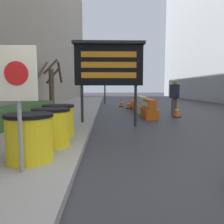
# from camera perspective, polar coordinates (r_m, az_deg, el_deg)

# --- Properties ---
(ground_plane) EXTENTS (120.00, 120.00, 0.00)m
(ground_plane) POSITION_cam_1_polar(r_m,az_deg,el_deg) (3.18, -10.82, -19.62)
(ground_plane) COLOR #2D2D33
(hedge_strip) EXTENTS (0.90, 7.27, 0.57)m
(hedge_strip) POSITION_cam_1_polar(r_m,az_deg,el_deg) (8.91, -23.55, -0.37)
(hedge_strip) COLOR #335628
(hedge_strip) RESTS_ON sidewalk_left
(bare_tree) EXTENTS (1.43, 1.39, 2.95)m
(bare_tree) POSITION_cam_1_polar(r_m,az_deg,el_deg) (13.20, -15.55, 7.19)
(bare_tree) COLOR #4C3D2D
(bare_tree) RESTS_ON sidewalk_left
(barrel_drum_foreground) EXTENTS (0.80, 0.80, 0.81)m
(barrel_drum_foreground) POSITION_cam_1_polar(r_m,az_deg,el_deg) (3.98, -20.73, -6.20)
(barrel_drum_foreground) COLOR yellow
(barrel_drum_foreground) RESTS_ON sidewalk_left
(barrel_drum_middle) EXTENTS (0.80, 0.80, 0.81)m
(barrel_drum_middle) POSITION_cam_1_polar(r_m,az_deg,el_deg) (4.83, -15.54, -3.85)
(barrel_drum_middle) COLOR yellow
(barrel_drum_middle) RESTS_ON sidewalk_left
(barrel_drum_back) EXTENTS (0.80, 0.80, 0.81)m
(barrel_drum_back) POSITION_cam_1_polar(r_m,az_deg,el_deg) (5.76, -13.76, -2.18)
(barrel_drum_back) COLOR yellow
(barrel_drum_back) RESTS_ON sidewalk_left
(warning_sign) EXTENTS (0.56, 0.08, 1.83)m
(warning_sign) POSITION_cam_1_polar(r_m,az_deg,el_deg) (3.39, -23.45, 6.49)
(warning_sign) COLOR gray
(warning_sign) RESTS_ON sidewalk_left
(message_board) EXTENTS (2.53, 0.36, 2.99)m
(message_board) POSITION_cam_1_polar(r_m,az_deg,el_deg) (7.88, -0.84, 12.30)
(message_board) COLOR #28282B
(message_board) RESTS_ON ground_plane
(jersey_barrier_orange_far) EXTENTS (0.54, 1.64, 0.86)m
(jersey_barrier_orange_far) POSITION_cam_1_polar(r_m,az_deg,el_deg) (10.17, 9.66, 0.59)
(jersey_barrier_orange_far) COLOR orange
(jersey_barrier_orange_far) RESTS_ON ground_plane
(jersey_barrier_cream) EXTENTS (0.51, 2.16, 0.91)m
(jersey_barrier_cream) POSITION_cam_1_polar(r_m,az_deg,el_deg) (12.41, 7.63, 1.74)
(jersey_barrier_cream) COLOR beige
(jersey_barrier_cream) RESTS_ON ground_plane
(jersey_barrier_orange_near) EXTENTS (0.58, 1.77, 0.79)m
(jersey_barrier_orange_near) POSITION_cam_1_polar(r_m,az_deg,el_deg) (14.53, 6.28, 2.22)
(jersey_barrier_orange_near) COLOR orange
(jersey_barrier_orange_near) RESTS_ON ground_plane
(traffic_cone_near) EXTENTS (0.35, 0.35, 0.63)m
(traffic_cone_near) POSITION_cam_1_polar(r_m,az_deg,el_deg) (14.49, 4.35, 2.07)
(traffic_cone_near) COLOR black
(traffic_cone_near) RESTS_ON ground_plane
(traffic_cone_mid) EXTENTS (0.33, 0.33, 0.59)m
(traffic_cone_mid) POSITION_cam_1_polar(r_m,az_deg,el_deg) (15.96, 2.51, 2.40)
(traffic_cone_mid) COLOR black
(traffic_cone_mid) RESTS_ON ground_plane
(traffic_cone_far) EXTENTS (0.33, 0.33, 0.60)m
(traffic_cone_far) POSITION_cam_1_polar(r_m,az_deg,el_deg) (10.74, 16.52, 0.24)
(traffic_cone_far) COLOR black
(traffic_cone_far) RESTS_ON ground_plane
(traffic_light_near_curb) EXTENTS (0.28, 0.44, 3.68)m
(traffic_light_near_curb) POSITION_cam_1_polar(r_m,az_deg,el_deg) (18.65, -1.89, 10.31)
(traffic_light_near_curb) COLOR #2D2D30
(traffic_light_near_curb) RESTS_ON ground_plane
(pedestrian_worker) EXTENTS (0.55, 0.46, 1.80)m
(pedestrian_worker) POSITION_cam_1_polar(r_m,az_deg,el_deg) (11.70, 16.02, 4.52)
(pedestrian_worker) COLOR #514C42
(pedestrian_worker) RESTS_ON ground_plane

